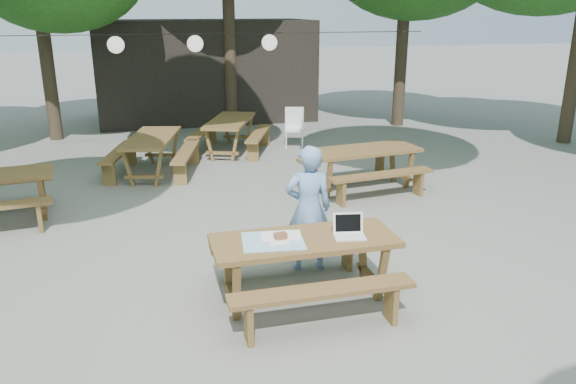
% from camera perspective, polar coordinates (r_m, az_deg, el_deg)
% --- Properties ---
extents(ground, '(80.00, 80.00, 0.00)m').
position_cam_1_polar(ground, '(7.10, -1.92, -7.76)').
color(ground, slate).
rests_on(ground, ground).
extents(pavilion, '(6.00, 3.00, 2.80)m').
position_cam_1_polar(pavilion, '(16.93, -8.38, 12.19)').
color(pavilion, black).
rests_on(pavilion, ground).
extents(main_picnic_table, '(2.00, 1.58, 0.75)m').
position_cam_1_polar(main_picnic_table, '(6.21, 1.65, -7.77)').
color(main_picnic_table, brown).
rests_on(main_picnic_table, ground).
extents(picnic_table_ne, '(2.08, 1.81, 0.75)m').
position_cam_1_polar(picnic_table_ne, '(10.09, 7.56, 2.38)').
color(picnic_table_ne, brown).
rests_on(picnic_table_ne, ground).
extents(picnic_table_far_w, '(1.99, 2.23, 0.75)m').
position_cam_1_polar(picnic_table_far_w, '(11.27, -13.57, 3.69)').
color(picnic_table_far_w, brown).
rests_on(picnic_table_far_w, ground).
extents(picnic_table_far_e, '(2.17, 2.35, 0.75)m').
position_cam_1_polar(picnic_table_far_e, '(12.74, -5.88, 5.75)').
color(picnic_table_far_e, brown).
rests_on(picnic_table_far_e, ground).
extents(woman, '(0.61, 0.44, 1.58)m').
position_cam_1_polar(woman, '(6.83, 2.08, -1.69)').
color(woman, '#7297D0').
rests_on(woman, ground).
extents(plastic_chair, '(0.54, 0.54, 0.90)m').
position_cam_1_polar(plastic_chair, '(13.27, 0.65, 5.77)').
color(plastic_chair, white).
rests_on(plastic_chair, ground).
extents(laptop, '(0.37, 0.31, 0.24)m').
position_cam_1_polar(laptop, '(6.14, 6.20, -3.88)').
color(laptop, white).
rests_on(laptop, main_picnic_table).
extents(tabletop_clutter, '(0.72, 0.62, 0.08)m').
position_cam_1_polar(tabletop_clutter, '(5.99, -1.34, -4.86)').
color(tabletop_clutter, '#3B95C9').
rests_on(tabletop_clutter, main_picnic_table).
extents(paper_lanterns, '(9.00, 0.34, 0.38)m').
position_cam_1_polar(paper_lanterns, '(12.32, -9.35, 14.67)').
color(paper_lanterns, black).
rests_on(paper_lanterns, ground).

